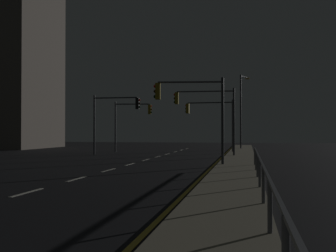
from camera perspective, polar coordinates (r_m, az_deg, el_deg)
name	(u,v)px	position (r m, az deg, el deg)	size (l,w,h in m)	color
ground_plane	(111,169)	(22.14, -7.79, -5.94)	(112.00, 112.00, 0.00)	black
sidewalk_right	(236,170)	(20.99, 9.28, -6.03)	(2.26, 77.00, 0.14)	gray
lane_markings_center	(130,164)	(25.47, -5.26, -5.26)	(0.14, 50.00, 0.01)	silver
lane_edge_line	(215,164)	(26.04, 6.54, -5.16)	(0.14, 53.00, 0.01)	gold
traffic_light_overhead_east	(191,103)	(23.94, 3.22, 3.20)	(4.03, 0.72, 4.97)	#2D3033
traffic_light_mid_left	(132,116)	(40.96, -5.00, 1.32)	(3.68, 0.76, 4.97)	#4C4C51
traffic_light_far_left	(210,115)	(39.39, 5.86, 1.56)	(4.62, 0.62, 4.86)	#4C4C51
traffic_light_mid_right	(115,112)	(35.99, -7.37, 1.87)	(4.21, 0.34, 5.17)	#38383D
traffic_light_near_right	(207,107)	(33.20, 5.37, 2.58)	(4.88, 0.45, 5.33)	#38383D
street_lamp_mid_block	(242,105)	(47.59, 10.13, 2.89)	(1.11, 1.78, 8.29)	#38383D
barrier_fence	(261,169)	(12.61, 12.70, -5.78)	(0.09, 22.42, 0.98)	#59595E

